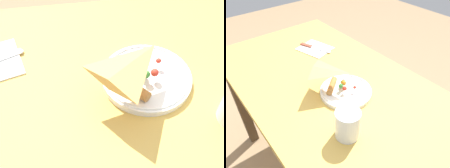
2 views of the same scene
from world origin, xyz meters
TOP-DOWN VIEW (x-y plane):
  - ground_plane at (0.00, 0.00)m, footprint 6.00×6.00m
  - dining_table at (0.00, 0.00)m, footprint 1.16×0.69m
  - plate_pizza at (0.13, 0.01)m, footprint 0.21×0.21m
  - milk_glass at (0.30, -0.13)m, footprint 0.08×0.08m
  - napkin_folded at (-0.25, 0.11)m, footprint 0.20×0.18m
  - butter_knife at (-0.26, 0.11)m, footprint 0.18×0.09m

SIDE VIEW (x-z plane):
  - ground_plane at x=0.00m, z-range 0.00..0.00m
  - dining_table at x=0.00m, z-range 0.25..0.98m
  - napkin_folded at x=-0.25m, z-range 0.73..0.73m
  - butter_knife at x=-0.26m, z-range 0.73..0.74m
  - plate_pizza at x=0.13m, z-range 0.72..0.77m
  - milk_glass at x=0.30m, z-range 0.72..0.83m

